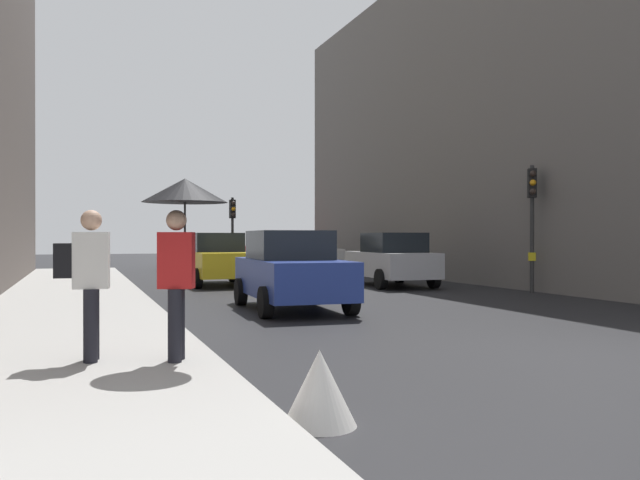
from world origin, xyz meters
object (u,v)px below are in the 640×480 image
Objects in this scene: pedestrian_with_black_backpack at (87,276)px; pedestrian_with_umbrella at (182,218)px; car_silver_hatchback at (391,259)px; traffic_light_far_median at (233,221)px; car_dark_suv at (184,252)px; car_yellow_taxi at (216,259)px; car_red_sedan at (267,250)px; car_blue_van at (291,270)px; car_white_compact at (311,254)px; warning_sign_triangle at (320,388)px; traffic_light_mid_street at (532,205)px.

pedestrian_with_umbrella is at bearing -18.50° from pedestrian_with_black_backpack.
car_silver_hatchback is 14.95m from pedestrian_with_black_backpack.
traffic_light_far_median reaches higher than car_dark_suv.
car_yellow_taxi is 2.40× the size of pedestrian_with_black_backpack.
car_red_sedan is at bearing 70.47° from pedestrian_with_black_backpack.
car_dark_suv is 20.05m from car_blue_van.
car_yellow_taxi is at bearing 77.32° from pedestrian_with_umbrella.
car_white_compact and car_dark_suv have the same top height.
pedestrian_with_umbrella reaches higher than warning_sign_triangle.
car_red_sedan is at bearing 87.36° from car_white_compact.
car_dark_suv is at bearing 81.53° from pedestrian_with_umbrella.
traffic_light_mid_street is 5.70× the size of warning_sign_triangle.
car_red_sedan is at bearing 88.97° from car_silver_hatchback.
car_blue_van is at bearing -91.72° from car_dark_suv.
car_silver_hatchback is at bearing -91.03° from car_red_sedan.
car_dark_suv and car_silver_hatchback have the same top height.
car_white_compact is at bearing 70.82° from warning_sign_triangle.
car_red_sedan is 0.98× the size of car_dark_suv.
car_red_sedan is (0.40, 8.78, 0.00)m from car_white_compact.
car_silver_hatchback is (4.67, -14.41, 0.00)m from car_dark_suv.
pedestrian_with_umbrella is 3.06m from warning_sign_triangle.
traffic_light_far_median is 15.50m from car_blue_van.
car_red_sedan is at bearing 72.60° from pedestrian_with_umbrella.
pedestrian_with_black_backpack reaches higher than car_yellow_taxi.
pedestrian_with_black_backpack is at bearing -100.84° from car_dark_suv.
warning_sign_triangle is at bearing -100.84° from traffic_light_far_median.
car_red_sedan and car_yellow_taxi have the same top height.
car_red_sedan is (-2.33, 20.33, -1.68)m from traffic_light_mid_street.
pedestrian_with_black_backpack reaches higher than car_white_compact.
car_blue_van is at bearing 53.17° from pedestrian_with_black_backpack.
car_yellow_taxi is at bearing -106.85° from traffic_light_far_median.
car_white_compact is 8.08m from car_dark_suv.
car_yellow_taxi is at bearing -112.00° from car_red_sedan.
car_dark_suv reaches higher than warning_sign_triangle.
car_yellow_taxi is (-0.68, -11.86, 0.00)m from car_dark_suv.
car_white_compact and car_red_sedan have the same top height.
car_blue_van is (-5.27, -5.63, 0.00)m from car_silver_hatchback.
pedestrian_with_umbrella is at bearing -107.40° from car_red_sedan.
traffic_light_mid_street is 13.76m from pedestrian_with_umbrella.
car_yellow_taxi is at bearing 90.53° from car_blue_van.
traffic_light_far_median reaches higher than car_white_compact.
car_blue_van is at bearing -89.47° from car_yellow_taxi.
pedestrian_with_black_backpack is at bearing -107.00° from car_yellow_taxi.
car_yellow_taxi is at bearing 81.78° from warning_sign_triangle.
car_white_compact and car_silver_hatchback have the same top height.
car_yellow_taxi is at bearing 141.39° from traffic_light_mid_street.
car_white_compact is at bearing -32.01° from traffic_light_far_median.
pedestrian_with_black_backpack is (-4.35, -5.81, 0.29)m from car_blue_van.
car_silver_hatchback is at bearing -71.72° from traffic_light_far_median.
pedestrian_with_umbrella reaches higher than car_silver_hatchback.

